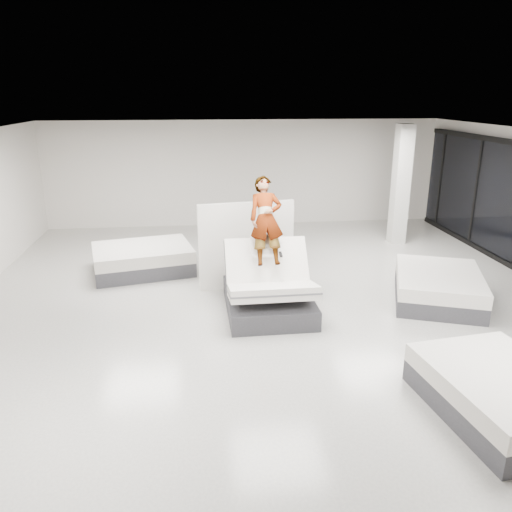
# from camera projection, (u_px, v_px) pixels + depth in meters

# --- Properties ---
(room) EXTENTS (14.00, 14.04, 3.20)m
(room) POSITION_uv_depth(u_px,v_px,m) (281.00, 234.00, 8.72)
(room) COLOR beige
(room) RESTS_ON ground
(hero_bed) EXTENTS (1.60, 2.10, 1.41)m
(hero_bed) POSITION_uv_depth(u_px,v_px,m) (268.00, 291.00, 9.36)
(hero_bed) COLOR #3B3B40
(hero_bed) RESTS_ON floor
(person) EXTENTS (0.65, 1.71, 1.19)m
(person) POSITION_uv_depth(u_px,v_px,m) (266.00, 239.00, 9.39)
(person) COLOR slate
(person) RESTS_ON hero_bed
(remote) EXTENTS (0.05, 0.14, 0.08)m
(remote) POSITION_uv_depth(u_px,v_px,m) (281.00, 254.00, 9.16)
(remote) COLOR black
(remote) RESTS_ON person
(divider_panel) EXTENTS (2.01, 0.37, 1.84)m
(divider_panel) POSITION_uv_depth(u_px,v_px,m) (247.00, 245.00, 10.42)
(divider_panel) COLOR silver
(divider_panel) RESTS_ON floor
(flat_bed_right_far) EXTENTS (2.24, 2.55, 0.58)m
(flat_bed_right_far) POSITION_uv_depth(u_px,v_px,m) (438.00, 287.00, 9.90)
(flat_bed_right_far) COLOR #3B3B40
(flat_bed_right_far) RESTS_ON floor
(flat_bed_right_near) EXTENTS (1.82, 2.27, 0.57)m
(flat_bed_right_near) POSITION_uv_depth(u_px,v_px,m) (501.00, 394.00, 6.37)
(flat_bed_right_near) COLOR #3B3B40
(flat_bed_right_near) RESTS_ON floor
(flat_bed_left_far) EXTENTS (2.48, 2.06, 0.60)m
(flat_bed_left_far) POSITION_uv_depth(u_px,v_px,m) (143.00, 259.00, 11.53)
(flat_bed_left_far) COLOR #3B3B40
(flat_bed_left_far) RESTS_ON floor
(column) EXTENTS (0.40, 0.40, 3.20)m
(column) POSITION_uv_depth(u_px,v_px,m) (401.00, 185.00, 13.40)
(column) COLOR silver
(column) RESTS_ON floor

